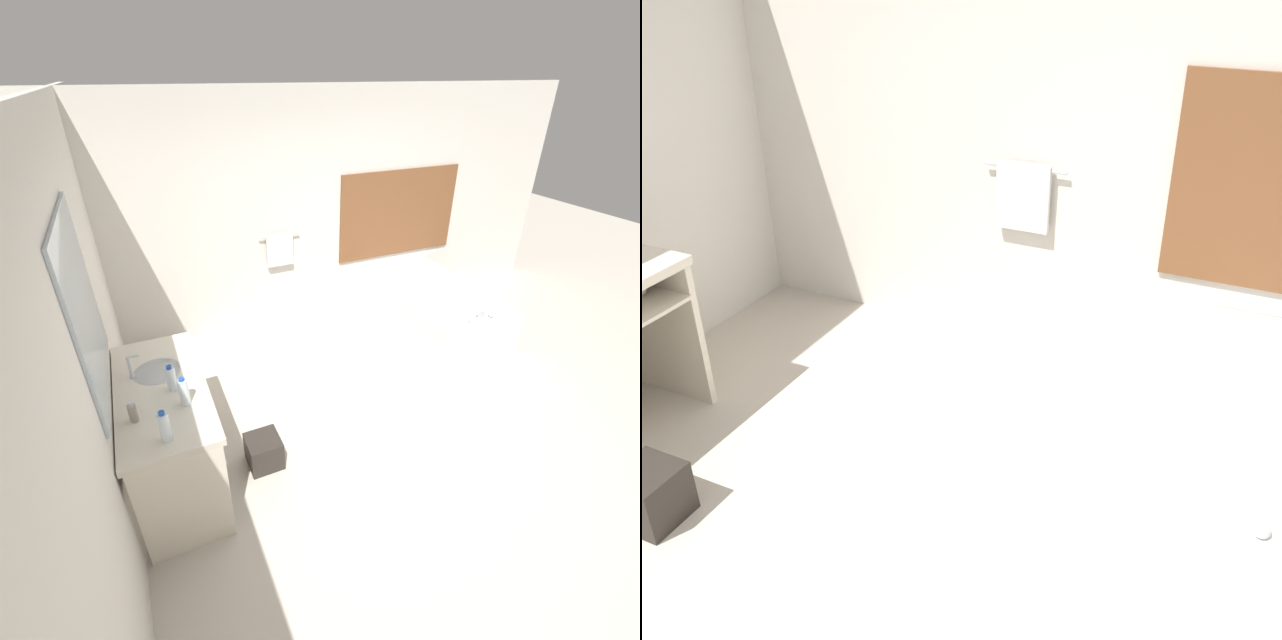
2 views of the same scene
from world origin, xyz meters
The scene contains 12 objects.
ground_plane centered at (0.00, 0.00, 0.00)m, with size 16.00×16.00×0.00m, color beige.
wall_back_with_blinds centered at (0.05, 2.23, 1.34)m, with size 7.40×0.13×2.70m.
wall_left_with_mirror centered at (-2.23, 0.00, 1.35)m, with size 0.08×7.40×2.70m.
vanity_counter centered at (-1.88, 0.20, 0.66)m, with size 0.61×1.34×0.90m.
sink_faucet centered at (-2.05, 0.38, 0.99)m, with size 0.09×0.04×0.18m.
bathtub centered at (1.36, 1.29, 0.28)m, with size 1.07×1.80×0.62m.
water_bottle_1 centered at (-1.75, -0.07, 1.00)m, with size 0.06×0.06×0.21m.
water_bottle_2 centered at (-1.90, -0.35, 1.00)m, with size 0.06×0.06×0.22m.
water_bottle_3 centered at (-1.80, 0.12, 0.99)m, with size 0.06×0.06×0.20m.
soap_dispenser centered at (-2.07, -0.10, 0.97)m, with size 0.05×0.05×0.15m.
waste_bin centered at (-1.23, 0.03, 0.13)m, with size 0.27×0.27×0.26m.
bath_mat centered at (1.41, -0.03, 0.01)m, with size 0.54×0.69×0.02m.
Camera 1 is at (-1.82, -2.40, 2.80)m, focal length 24.00 mm.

